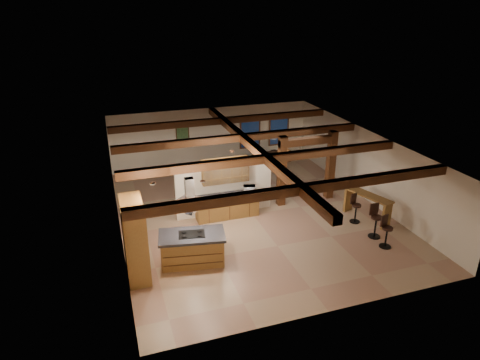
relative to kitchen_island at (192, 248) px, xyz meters
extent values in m
plane|color=tan|center=(2.94, 2.51, -0.51)|extent=(12.00, 12.00, 0.00)
plane|color=silver|center=(2.94, 8.51, 0.94)|extent=(10.00, 0.00, 10.00)
plane|color=silver|center=(2.94, -3.49, 0.94)|extent=(10.00, 0.00, 10.00)
plane|color=silver|center=(-2.06, 2.51, 0.94)|extent=(0.00, 12.00, 12.00)
plane|color=silver|center=(7.94, 2.51, 0.94)|extent=(0.00, 12.00, 12.00)
plane|color=#342110|center=(2.94, 2.51, 2.39)|extent=(12.00, 12.00, 0.00)
cube|color=#3C1C0F|center=(2.94, -1.49, 2.25)|extent=(10.00, 0.25, 0.28)
cube|color=#3C1C0F|center=(2.94, 1.21, 2.25)|extent=(10.00, 0.25, 0.28)
cube|color=#3C1C0F|center=(2.94, 3.81, 2.25)|extent=(10.00, 0.25, 0.28)
cube|color=#3C1C0F|center=(2.94, 6.51, 2.25)|extent=(10.00, 0.25, 0.28)
cube|color=#3C1C0F|center=(2.94, 2.51, 2.25)|extent=(0.28, 12.00, 0.28)
cube|color=#3C1C0F|center=(4.34, 3.01, 0.94)|extent=(0.30, 0.30, 2.90)
cube|color=#3C1C0F|center=(6.54, 3.01, 0.94)|extent=(0.30, 0.30, 2.90)
cube|color=#3C1C0F|center=(5.44, 3.01, 2.09)|extent=(2.50, 0.28, 0.28)
cube|color=silver|center=(1.94, 3.01, 0.59)|extent=(3.80, 0.18, 2.20)
cube|color=olive|center=(-1.73, -0.09, 0.69)|extent=(0.64, 1.60, 2.40)
cube|color=silver|center=(-1.43, -0.09, 0.64)|extent=(0.06, 0.62, 0.95)
cube|color=black|center=(-1.39, -0.09, 0.84)|extent=(0.01, 0.50, 0.28)
cube|color=olive|center=(1.94, 2.62, -0.08)|extent=(2.40, 0.60, 0.86)
cube|color=black|center=(1.94, 2.62, 0.39)|extent=(2.50, 0.66, 0.08)
cube|color=olive|center=(1.94, 2.83, 1.34)|extent=(1.80, 0.34, 0.95)
cube|color=silver|center=(1.94, 2.65, 1.34)|extent=(1.74, 0.02, 0.90)
pyramid|color=silver|center=(0.00, 0.00, 1.21)|extent=(1.10, 1.10, 0.45)
cube|color=silver|center=(0.00, 0.00, 2.02)|extent=(0.26, 0.22, 0.73)
cube|color=#3C1C0F|center=(4.94, 8.45, 0.99)|extent=(1.10, 0.05, 1.70)
cube|color=black|center=(4.94, 8.42, 0.99)|extent=(0.95, 0.02, 1.55)
cube|color=#3C1C0F|center=(6.54, 8.45, 0.99)|extent=(1.10, 0.05, 1.70)
cube|color=black|center=(6.54, 8.42, 0.99)|extent=(0.95, 0.02, 1.55)
cube|color=#3C1C0F|center=(1.44, 8.45, 1.19)|extent=(0.65, 0.04, 0.85)
cube|color=#22502A|center=(1.44, 8.42, 1.19)|extent=(0.55, 0.01, 0.75)
cylinder|color=silver|center=(0.34, -0.29, 2.36)|extent=(0.16, 0.16, 0.03)
cylinder|color=silver|center=(1.94, 2.01, 2.36)|extent=(0.16, 0.16, 0.03)
cylinder|color=silver|center=(-1.06, 0.01, 2.36)|extent=(0.16, 0.16, 0.03)
cube|color=olive|center=(0.00, 0.00, -0.05)|extent=(2.07, 1.28, 0.92)
cube|color=black|center=(0.00, 0.00, 0.45)|extent=(2.21, 1.43, 0.09)
cube|color=black|center=(0.00, 0.00, 0.50)|extent=(0.88, 0.67, 0.02)
imported|color=#3F1B0F|center=(2.72, 5.00, -0.18)|extent=(2.18, 1.76, 0.67)
imported|color=black|center=(5.51, 8.01, -0.23)|extent=(2.06, 1.17, 0.57)
imported|color=silver|center=(2.84, 2.62, 0.55)|extent=(0.51, 0.41, 0.25)
cube|color=olive|center=(6.91, 0.77, 0.49)|extent=(1.08, 2.03, 0.06)
cube|color=olive|center=(7.18, -0.07, -0.02)|extent=(0.45, 0.23, 0.99)
cube|color=olive|center=(6.64, 1.62, -0.02)|extent=(0.45, 0.23, 0.99)
cube|color=#3C1C0F|center=(6.57, 7.66, -0.21)|extent=(0.58, 0.58, 0.61)
cylinder|color=black|center=(6.57, 7.66, 0.18)|extent=(0.06, 0.06, 0.17)
cone|color=#FFD699|center=(6.57, 7.66, 0.36)|extent=(0.30, 0.30, 0.19)
cylinder|color=black|center=(6.39, -1.17, 0.20)|extent=(0.36, 0.36, 0.07)
cube|color=black|center=(6.34, -1.01, 0.43)|extent=(0.34, 0.13, 0.40)
cylinder|color=black|center=(6.39, -1.17, -0.16)|extent=(0.06, 0.06, 0.70)
cylinder|color=black|center=(6.39, -1.17, -0.49)|extent=(0.40, 0.40, 0.03)
cylinder|color=black|center=(6.44, -0.48, 0.26)|extent=(0.39, 0.39, 0.08)
cube|color=black|center=(6.42, -0.30, 0.51)|extent=(0.37, 0.06, 0.43)
cylinder|color=black|center=(6.44, -0.48, -0.13)|extent=(0.06, 0.06, 0.75)
cylinder|color=black|center=(6.44, -0.48, -0.49)|extent=(0.43, 0.43, 0.03)
cylinder|color=black|center=(6.39, 0.70, 0.18)|extent=(0.35, 0.35, 0.07)
cube|color=black|center=(6.33, 0.85, 0.40)|extent=(0.32, 0.15, 0.39)
cylinder|color=black|center=(6.39, 0.70, -0.17)|extent=(0.06, 0.06, 0.67)
cylinder|color=black|center=(6.39, 0.70, -0.49)|extent=(0.39, 0.39, 0.03)
cube|color=#3C1C0F|center=(1.95, 4.55, -0.11)|extent=(0.46, 0.46, 0.05)
cube|color=#3C1C0F|center=(2.00, 4.73, 0.23)|extent=(0.38, 0.14, 0.68)
cylinder|color=#3C1C0F|center=(1.76, 4.44, -0.32)|extent=(0.05, 0.05, 0.38)
cylinder|color=#3C1C0F|center=(2.06, 4.36, -0.32)|extent=(0.05, 0.05, 0.38)
cylinder|color=#3C1C0F|center=(1.84, 4.74, -0.32)|extent=(0.05, 0.05, 0.38)
cylinder|color=#3C1C0F|center=(2.14, 4.66, -0.32)|extent=(0.05, 0.05, 0.38)
cube|color=#3C1C0F|center=(2.27, 5.77, -0.11)|extent=(0.46, 0.46, 0.05)
cube|color=#3C1C0F|center=(2.23, 5.59, 0.23)|extent=(0.38, 0.14, 0.68)
cylinder|color=#3C1C0F|center=(2.46, 5.88, -0.32)|extent=(0.05, 0.05, 0.38)
cylinder|color=#3C1C0F|center=(2.16, 5.96, -0.32)|extent=(0.05, 0.05, 0.38)
cylinder|color=#3C1C0F|center=(2.38, 5.58, -0.32)|extent=(0.05, 0.05, 0.38)
cylinder|color=#3C1C0F|center=(2.09, 5.66, -0.32)|extent=(0.05, 0.05, 0.38)
cube|color=#3C1C0F|center=(3.17, 4.23, -0.11)|extent=(0.46, 0.46, 0.05)
cube|color=#3C1C0F|center=(3.22, 4.41, 0.23)|extent=(0.38, 0.14, 0.68)
cylinder|color=#3C1C0F|center=(2.99, 4.12, -0.32)|extent=(0.05, 0.05, 0.38)
cylinder|color=#3C1C0F|center=(3.28, 4.04, -0.32)|extent=(0.05, 0.05, 0.38)
cylinder|color=#3C1C0F|center=(3.06, 4.41, -0.32)|extent=(0.05, 0.05, 0.38)
cylinder|color=#3C1C0F|center=(3.36, 4.34, -0.32)|extent=(0.05, 0.05, 0.38)
cube|color=#3C1C0F|center=(3.50, 5.45, -0.11)|extent=(0.46, 0.46, 0.05)
cube|color=#3C1C0F|center=(3.45, 5.27, 0.23)|extent=(0.38, 0.14, 0.68)
cylinder|color=#3C1C0F|center=(3.68, 5.56, -0.32)|extent=(0.05, 0.05, 0.38)
cylinder|color=#3C1C0F|center=(3.39, 5.64, -0.32)|extent=(0.05, 0.05, 0.38)
cylinder|color=#3C1C0F|center=(3.61, 5.26, -0.32)|extent=(0.05, 0.05, 0.38)
cylinder|color=#3C1C0F|center=(3.31, 5.34, -0.32)|extent=(0.05, 0.05, 0.38)
camera|label=1|loc=(-2.24, -11.49, 7.19)|focal=32.00mm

